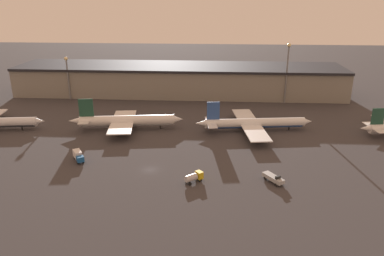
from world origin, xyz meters
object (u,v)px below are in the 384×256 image
object	(u,v)px
service_vehicle_0	(273,178)
service_vehicle_3	(194,177)
airplane_1	(126,121)
service_vehicle_2	(78,156)
airplane_2	(253,123)

from	to	relation	value
service_vehicle_0	service_vehicle_3	bearing A→B (deg)	-120.71
airplane_1	service_vehicle_0	xyz separation A→B (m)	(51.23, -40.16, -2.23)
service_vehicle_0	service_vehicle_3	world-z (taller)	service_vehicle_3
airplane_1	service_vehicle_2	xyz separation A→B (m)	(-8.49, -29.61, -1.77)
airplane_1	service_vehicle_2	world-z (taller)	airplane_1
service_vehicle_2	service_vehicle_0	bearing A→B (deg)	47.35
airplane_1	service_vehicle_3	size ratio (longest dim) A/B	8.10
airplane_1	airplane_2	xyz separation A→B (m)	(49.21, 1.68, -0.40)
service_vehicle_0	service_vehicle_2	distance (m)	60.65
service_vehicle_0	service_vehicle_3	size ratio (longest dim) A/B	1.30
airplane_2	service_vehicle_3	xyz separation A→B (m)	(-20.28, -43.37, -1.47)
airplane_2	service_vehicle_0	distance (m)	41.93
airplane_2	service_vehicle_3	distance (m)	47.90
airplane_2	service_vehicle_3	size ratio (longest dim) A/B	8.35
service_vehicle_2	service_vehicle_3	bearing A→B (deg)	39.49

